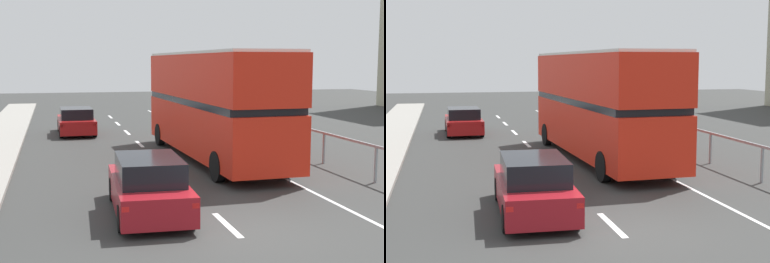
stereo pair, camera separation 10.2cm
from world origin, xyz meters
The scene contains 6 objects.
ground_plane centered at (0.00, 0.00, -0.05)m, with size 75.61×120.00×0.10m, color #313231.
lane_paint_markings centered at (2.19, 8.32, 0.00)m, with size 3.63×46.00×0.01m.
bridge_side_railing centered at (6.03, 9.00, 0.96)m, with size 0.10×42.00×1.20m.
double_decker_bus_red centered at (2.19, 9.16, 2.27)m, with size 2.95×11.35×4.22m.
hatchback_car_near centered at (-1.63, 1.90, 0.71)m, with size 1.92×4.47×1.48m.
sedan_car_ahead centered at (-2.72, 18.36, 0.68)m, with size 1.93×4.50×1.42m.
Camera 2 is at (-3.83, -11.71, 3.83)m, focal length 51.86 mm.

